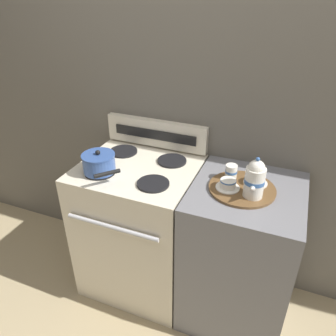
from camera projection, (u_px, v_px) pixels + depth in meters
name	position (u px, v px, depth m)	size (l,w,h in m)	color
ground_plane	(182.00, 289.00, 2.26)	(6.00, 6.00, 0.00)	tan
wall_back	(204.00, 123.00, 1.97)	(6.00, 0.05, 2.20)	#666056
stove	(140.00, 227.00, 2.13)	(0.68, 0.64, 0.92)	beige
control_panel	(156.00, 133.00, 2.08)	(0.67, 0.05, 0.17)	beige
side_counter	(239.00, 254.00, 1.92)	(0.58, 0.61, 0.91)	slate
saucepan	(99.00, 163.00, 1.81)	(0.26, 0.26, 0.13)	#335193
serving_tray	(242.00, 188.00, 1.69)	(0.35, 0.35, 0.01)	brown
teapot	(255.00, 179.00, 1.57)	(0.10, 0.16, 0.22)	white
teacup_left	(228.00, 184.00, 1.67)	(0.12, 0.12, 0.05)	white
teacup_right	(256.00, 179.00, 1.71)	(0.12, 0.12, 0.05)	white
creamer_jug	(231.00, 171.00, 1.76)	(0.07, 0.07, 0.07)	white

